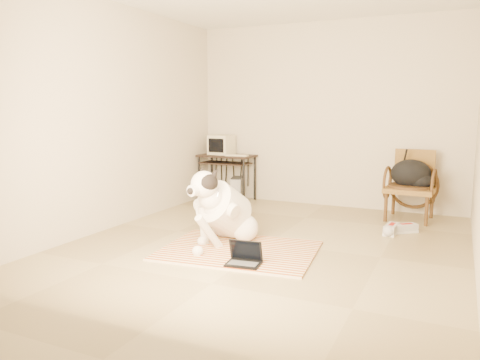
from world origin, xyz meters
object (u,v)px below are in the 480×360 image
Objects in this scene: crt_monitor at (221,145)px; laptop at (244,258)px; dog at (224,211)px; rattan_chair at (411,185)px; backpack at (413,175)px; computer_desk at (226,161)px; pc_tower at (237,189)px.

laptop is at bearing -58.91° from crt_monitor.
dog is 2.67m from rattan_chair.
rattan_chair is (1.20, 2.63, 0.38)m from laptop.
laptop is at bearing -114.52° from rattan_chair.
computer_desk is at bearing 177.11° from backpack.
backpack is (2.91, -0.20, -0.28)m from crt_monitor.
pc_tower is at bearing 176.36° from backpack.
computer_desk is at bearing 177.42° from rattan_chair.
crt_monitor is (-1.18, 2.22, 0.52)m from dog.
crt_monitor is (-0.12, 0.05, 0.25)m from computer_desk.
crt_monitor is 2.93m from rattan_chair.
dog is 3.64× the size of laptop.
dog reaches higher than computer_desk.
pc_tower is 0.79× the size of backpack.
crt_monitor is at bearing 176.15° from backpack.
dog reaches higher than pc_tower.
dog is at bearing -130.15° from rattan_chair.
dog is at bearing -62.07° from crt_monitor.
rattan_chair is 0.14m from backpack.
crt_monitor is at bearing 174.25° from pc_tower.
computer_desk is 0.29m from crt_monitor.
laptop is 0.37× the size of rattan_chair.
backpack is (2.79, -0.14, -0.03)m from computer_desk.
crt_monitor reaches higher than backpack.
laptop is 3.38m from crt_monitor.
crt_monitor reaches higher than computer_desk.
pc_tower is (-1.41, 2.78, 0.11)m from laptop.
crt_monitor is at bearing 121.09° from laptop.
dog is at bearing 131.19° from laptop.
pc_tower is at bearing 116.81° from laptop.
pc_tower is (0.17, 0.03, -0.44)m from computer_desk.
computer_desk is at bearing 116.06° from dog.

